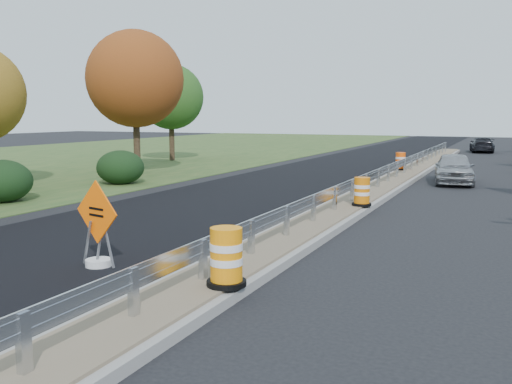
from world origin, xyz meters
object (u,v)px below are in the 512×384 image
at_px(barrel_median_near, 226,258).
at_px(barrel_median_mid, 362,192).
at_px(car_silver, 454,168).
at_px(barrel_median_far, 400,161).
at_px(car_dark_far, 482,145).
at_px(caution_sign, 98,245).

xyz_separation_m(barrel_median_near, barrel_median_mid, (0.00, 9.28, -0.04)).
bearing_deg(barrel_median_mid, car_silver, 78.54).
bearing_deg(barrel_median_far, car_dark_far, 81.84).
xyz_separation_m(barrel_median_mid, car_silver, (1.89, 9.31, 0.03)).
bearing_deg(car_dark_far, barrel_median_near, 80.52).
bearing_deg(barrel_median_mid, caution_sign, -111.21).
bearing_deg(caution_sign, barrel_median_far, 97.93).
bearing_deg(barrel_median_far, car_silver, -46.17).
xyz_separation_m(barrel_median_near, barrel_median_far, (-1.03, 21.62, -0.04)).
height_order(caution_sign, barrel_median_near, caution_sign).
height_order(caution_sign, car_dark_far, caution_sign).
bearing_deg(car_silver, caution_sign, -114.02).
bearing_deg(car_silver, barrel_median_mid, -109.24).
distance_m(barrel_median_near, barrel_median_mid, 9.28).
relative_size(car_silver, car_dark_far, 0.95).
relative_size(caution_sign, car_dark_far, 0.42).
distance_m(barrel_median_near, car_dark_far, 42.02).
xyz_separation_m(barrel_median_mid, car_dark_far, (1.89, 32.69, -0.04)).
bearing_deg(barrel_median_far, caution_sign, -96.25).
height_order(barrel_median_far, car_dark_far, car_dark_far).
bearing_deg(caution_sign, car_dark_far, 96.98).
bearing_deg(barrel_median_far, barrel_median_mid, -85.24).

